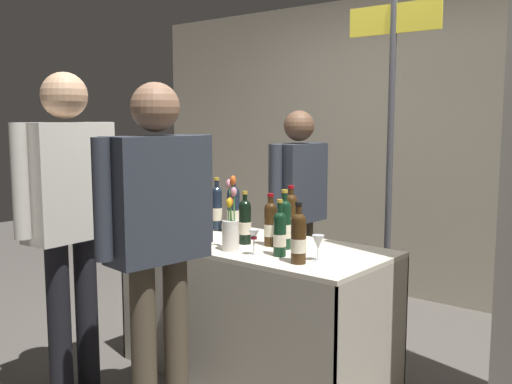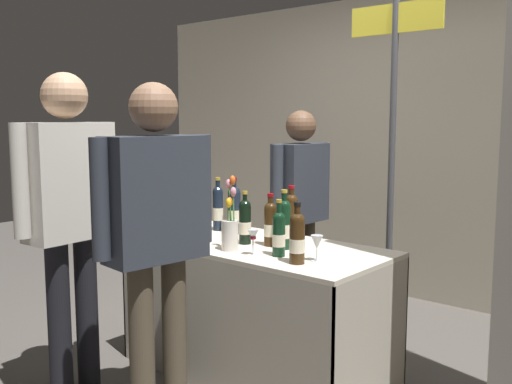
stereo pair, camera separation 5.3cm
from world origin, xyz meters
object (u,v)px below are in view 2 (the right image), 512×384
(featured_wine_bottle, at_px, (297,237))
(wine_glass_near_vendor, at_px, (253,236))
(wine_glass_mid, at_px, (317,243))
(flower_vase, at_px, (231,228))
(display_bottle_0, at_px, (234,209))
(taster_foreground_right, at_px, (156,223))
(tasting_table, at_px, (256,285))
(vendor_presenter, at_px, (300,201))
(booth_signpost, at_px, (393,128))

(featured_wine_bottle, height_order, wine_glass_near_vendor, featured_wine_bottle)
(wine_glass_mid, xyz_separation_m, flower_vase, (-0.50, -0.10, 0.03))
(display_bottle_0, height_order, taster_foreground_right, taster_foreground_right)
(wine_glass_near_vendor, xyz_separation_m, wine_glass_mid, (0.33, 0.11, -0.01))
(featured_wine_bottle, height_order, taster_foreground_right, taster_foreground_right)
(tasting_table, relative_size, flower_vase, 3.77)
(taster_foreground_right, bearing_deg, tasting_table, 8.43)
(vendor_presenter, distance_m, booth_signpost, 0.81)
(vendor_presenter, bearing_deg, wine_glass_near_vendor, 25.28)
(display_bottle_0, xyz_separation_m, flower_vase, (0.30, -0.36, -0.03))
(tasting_table, bearing_deg, wine_glass_near_vendor, -52.67)
(featured_wine_bottle, bearing_deg, vendor_presenter, 125.46)
(display_bottle_0, bearing_deg, flower_vase, -49.89)
(display_bottle_0, height_order, wine_glass_mid, display_bottle_0)
(display_bottle_0, distance_m, wine_glass_near_vendor, 0.60)
(wine_glass_near_vendor, height_order, wine_glass_mid, wine_glass_near_vendor)
(flower_vase, bearing_deg, booth_signpost, 75.07)
(tasting_table, height_order, wine_glass_mid, wine_glass_mid)
(flower_vase, height_order, booth_signpost, booth_signpost)
(wine_glass_mid, xyz_separation_m, taster_foreground_right, (-0.48, -0.64, 0.14))
(vendor_presenter, height_order, taster_foreground_right, taster_foreground_right)
(featured_wine_bottle, bearing_deg, flower_vase, -179.59)
(tasting_table, bearing_deg, display_bottle_0, 154.53)
(featured_wine_bottle, bearing_deg, booth_signpost, 95.84)
(featured_wine_bottle, height_order, flower_vase, flower_vase)
(featured_wine_bottle, bearing_deg, wine_glass_near_vendor, -177.56)
(wine_glass_mid, bearing_deg, booth_signpost, 98.88)
(display_bottle_0, bearing_deg, taster_foreground_right, -70.18)
(wine_glass_mid, distance_m, booth_signpost, 1.26)
(tasting_table, distance_m, flower_vase, 0.43)
(tasting_table, xyz_separation_m, featured_wine_bottle, (0.45, -0.21, 0.37))
(taster_foreground_right, height_order, booth_signpost, booth_signpost)
(wine_glass_mid, bearing_deg, wine_glass_near_vendor, -160.99)
(display_bottle_0, relative_size, taster_foreground_right, 0.21)
(taster_foreground_right, bearing_deg, wine_glass_mid, -30.10)
(featured_wine_bottle, distance_m, wine_glass_near_vendor, 0.28)
(display_bottle_0, bearing_deg, featured_wine_bottle, -25.46)
(tasting_table, xyz_separation_m, wine_glass_near_vendor, (0.17, -0.23, 0.34))
(featured_wine_bottle, bearing_deg, wine_glass_mid, 63.94)
(wine_glass_near_vendor, bearing_deg, wine_glass_mid, 19.01)
(wine_glass_near_vendor, xyz_separation_m, vendor_presenter, (-0.43, 1.00, 0.04))
(taster_foreground_right, bearing_deg, wine_glass_near_vendor, -9.26)
(tasting_table, height_order, booth_signpost, booth_signpost)
(wine_glass_mid, xyz_separation_m, vendor_presenter, (-0.75, 0.89, 0.05))
(wine_glass_mid, bearing_deg, display_bottle_0, 162.21)
(booth_signpost, bearing_deg, flower_vase, -104.93)
(flower_vase, relative_size, taster_foreground_right, 0.25)
(wine_glass_near_vendor, distance_m, booth_signpost, 1.35)
(display_bottle_0, height_order, vendor_presenter, vendor_presenter)
(display_bottle_0, distance_m, booth_signpost, 1.17)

